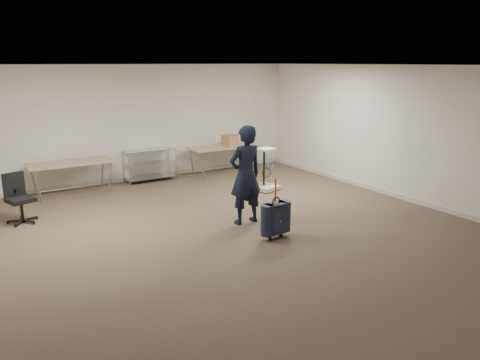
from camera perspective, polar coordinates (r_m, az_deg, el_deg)
ground at (r=8.11m, az=-0.05°, el=-6.38°), size 9.00×9.00×0.00m
room_shell at (r=9.23m, az=-4.54°, el=-3.49°), size 8.00×9.00×9.00m
folding_table_left at (r=10.85m, az=-19.91°, el=1.79°), size 1.80×0.75×0.73m
folding_table_right at (r=12.16m, az=-2.14°, el=3.90°), size 1.80×0.75×0.73m
wire_shelf at (r=11.64m, az=-10.92°, el=2.00°), size 1.22×0.47×0.80m
person at (r=8.33m, az=0.68°, el=0.62°), size 0.66×0.45×1.79m
suitcase at (r=7.74m, az=4.38°, el=-4.69°), size 0.39×0.25×1.03m
office_chair at (r=9.41m, az=-25.19°, el=-3.07°), size 0.55×0.55×0.91m
equipment_cart at (r=10.67m, az=3.14°, el=0.10°), size 0.64×0.64×0.97m
cardboard_box at (r=12.22m, az=-1.22°, el=4.88°), size 0.44×0.38×0.28m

